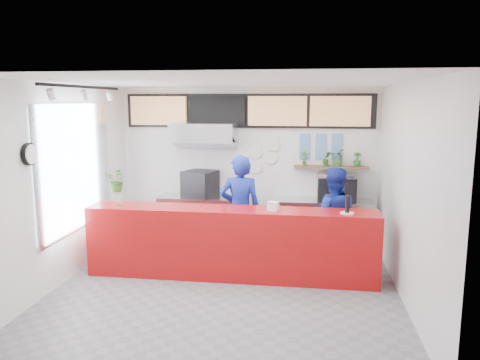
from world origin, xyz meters
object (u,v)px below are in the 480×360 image
Objects in this scene: staff_center at (240,210)px; staff_right at (332,219)px; espresso_machine at (337,189)px; pepper_mill at (348,204)px; panini_oven at (200,184)px; service_counter at (231,243)px.

staff_right is at bearing 172.61° from staff_center.
espresso_machine is 1.87m from pepper_mill.
panini_oven reaches higher than espresso_machine.
staff_right reaches higher than espresso_machine.
staff_center reaches higher than staff_right.
service_counter is at bearing 19.21° from staff_right.
panini_oven is 0.33× the size of staff_right.
panini_oven is 0.30× the size of staff_center.
service_counter is 1.89m from pepper_mill.
service_counter is at bearing 78.35° from staff_center.
staff_right is (2.47, -1.24, -0.30)m from panini_oven.
staff_center is 1.52m from staff_right.
staff_right is at bearing -7.66° from panini_oven.
pepper_mill is (0.18, -0.63, 0.40)m from staff_right.
pepper_mill reaches higher than service_counter.
staff_center is (-1.64, -1.20, -0.19)m from espresso_machine.
espresso_machine is 0.41× the size of staff_right.
service_counter is 1.70m from staff_right.
service_counter is 2.41× the size of staff_center.
espresso_machine is at bearing 18.95° from panini_oven.
service_counter is 6.47× the size of espresso_machine.
service_counter is 2.10m from panini_oven.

